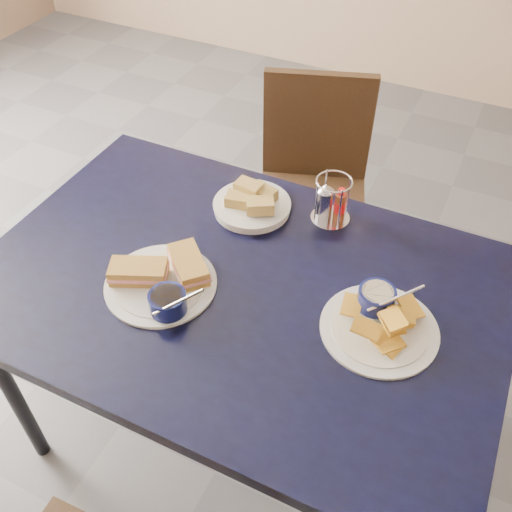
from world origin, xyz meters
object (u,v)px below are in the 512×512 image
at_px(dining_table, 239,298).
at_px(chair_far, 320,176).
at_px(bread_basket, 252,203).
at_px(condiment_caddy, 330,203).
at_px(plantain_plate, 379,318).
at_px(sandwich_plate, 163,280).

xyz_separation_m(dining_table, chair_far, (-0.09, 0.84, -0.20)).
distance_m(bread_basket, condiment_caddy, 0.22).
relative_size(dining_table, plantain_plate, 4.80).
bearing_deg(sandwich_plate, chair_far, 85.43).
bearing_deg(dining_table, sandwich_plate, -149.75).
bearing_deg(dining_table, plantain_plate, 4.11).
xyz_separation_m(chair_far, bread_basket, (-0.01, -0.57, 0.28)).
bearing_deg(sandwich_plate, dining_table, 30.25).
relative_size(dining_table, bread_basket, 6.06).
xyz_separation_m(chair_far, condiment_caddy, (0.20, -0.51, 0.31)).
bearing_deg(plantain_plate, bread_basket, 151.27).
height_order(chair_far, plantain_plate, plantain_plate).
xyz_separation_m(sandwich_plate, plantain_plate, (0.52, 0.12, -0.01)).
height_order(plantain_plate, bread_basket, plantain_plate).
relative_size(plantain_plate, bread_basket, 1.26).
bearing_deg(plantain_plate, dining_table, -175.89).
xyz_separation_m(dining_table, condiment_caddy, (0.12, 0.33, 0.12)).
bearing_deg(dining_table, bread_basket, 108.98).
distance_m(dining_table, chair_far, 0.87).
bearing_deg(plantain_plate, sandwich_plate, -167.04).
relative_size(bread_basket, condiment_caddy, 1.61).
distance_m(dining_table, plantain_plate, 0.37).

